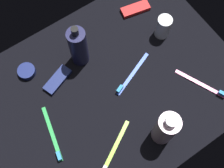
% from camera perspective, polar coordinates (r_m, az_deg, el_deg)
% --- Properties ---
extents(ground_plane, '(0.84, 0.64, 0.01)m').
position_cam_1_polar(ground_plane, '(0.97, 0.00, -0.76)').
color(ground_plane, black).
extents(lotion_bottle, '(0.06, 0.06, 0.19)m').
position_cam_1_polar(lotion_bottle, '(0.94, -6.57, 7.20)').
color(lotion_bottle, '#1D1E43').
rests_on(lotion_bottle, ground_plane).
extents(bodywash_bottle, '(0.06, 0.06, 0.18)m').
position_cam_1_polar(bodywash_bottle, '(0.86, 10.35, -8.55)').
color(bodywash_bottle, silver).
rests_on(bodywash_bottle, ground_plane).
extents(deodorant_stick, '(0.05, 0.05, 0.09)m').
position_cam_1_polar(deodorant_stick, '(1.03, 9.92, 10.88)').
color(deodorant_stick, silver).
rests_on(deodorant_stick, ground_plane).
extents(toothbrush_green, '(0.05, 0.18, 0.02)m').
position_cam_1_polar(toothbrush_green, '(0.93, -11.40, -9.98)').
color(toothbrush_green, green).
rests_on(toothbrush_green, ground_plane).
extents(toothbrush_blue, '(0.17, 0.08, 0.02)m').
position_cam_1_polar(toothbrush_blue, '(0.98, 3.61, 1.77)').
color(toothbrush_blue, blue).
rests_on(toothbrush_blue, ground_plane).
extents(toothbrush_pink, '(0.09, 0.17, 0.02)m').
position_cam_1_polar(toothbrush_pink, '(1.01, 17.35, -0.19)').
color(toothbrush_pink, '#E55999').
rests_on(toothbrush_pink, ground_plane).
extents(toothbrush_lime, '(0.16, 0.10, 0.02)m').
position_cam_1_polar(toothbrush_lime, '(0.91, 0.28, -12.78)').
color(toothbrush_lime, '#8CD133').
rests_on(toothbrush_lime, ground_plane).
extents(snack_bar_navy, '(0.11, 0.07, 0.01)m').
position_cam_1_polar(snack_bar_navy, '(0.98, -10.53, 0.81)').
color(snack_bar_navy, navy).
rests_on(snack_bar_navy, ground_plane).
extents(snack_bar_red, '(0.11, 0.06, 0.01)m').
position_cam_1_polar(snack_bar_red, '(1.10, 4.57, 14.33)').
color(snack_bar_red, red).
rests_on(snack_bar_red, ground_plane).
extents(cream_tin_left, '(0.06, 0.06, 0.02)m').
position_cam_1_polar(cream_tin_left, '(1.02, -16.24, 2.38)').
color(cream_tin_left, navy).
rests_on(cream_tin_left, ground_plane).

